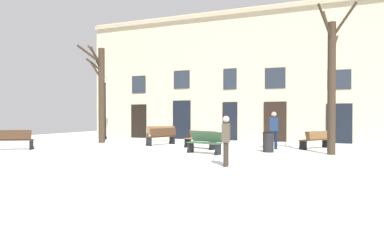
{
  "coord_description": "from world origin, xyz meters",
  "views": [
    {
      "loc": [
        6.04,
        -13.4,
        1.57
      ],
      "look_at": [
        0.0,
        1.52,
        1.36
      ],
      "focal_mm": 32.07,
      "sensor_mm": 36.0,
      "label": 1
    }
  ],
  "objects_px": {
    "litter_bin": "(268,142)",
    "bench_back_to_back_left": "(13,140)",
    "bench_facing_shops": "(162,136)",
    "bench_far_corner": "(201,139)",
    "tree_center": "(101,91)",
    "bench_back_to_back_right": "(316,139)",
    "tree_near_facade": "(332,82)",
    "person_by_shop_door": "(226,139)",
    "person_crossing_plaza": "(274,128)",
    "bench_near_center_tree": "(161,134)",
    "bench_near_lamp": "(205,142)",
    "streetlamp": "(105,101)"
  },
  "relations": [
    {
      "from": "tree_near_facade",
      "to": "bench_near_center_tree",
      "type": "height_order",
      "value": "tree_near_facade"
    },
    {
      "from": "tree_near_facade",
      "to": "tree_center",
      "type": "xyz_separation_m",
      "value": [
        -12.34,
        1.47,
        0.06
      ]
    },
    {
      "from": "tree_near_facade",
      "to": "person_by_shop_door",
      "type": "height_order",
      "value": "tree_near_facade"
    },
    {
      "from": "tree_near_facade",
      "to": "bench_back_to_back_right",
      "type": "relative_size",
      "value": 3.24
    },
    {
      "from": "tree_near_facade",
      "to": "bench_far_corner",
      "type": "bearing_deg",
      "value": 176.37
    },
    {
      "from": "tree_center",
      "to": "person_crossing_plaza",
      "type": "bearing_deg",
      "value": -0.71
    },
    {
      "from": "tree_near_facade",
      "to": "person_by_shop_door",
      "type": "xyz_separation_m",
      "value": [
        -3.03,
        -4.68,
        -2.08
      ]
    },
    {
      "from": "litter_bin",
      "to": "bench_far_corner",
      "type": "height_order",
      "value": "litter_bin"
    },
    {
      "from": "tree_near_facade",
      "to": "bench_back_to_back_left",
      "type": "relative_size",
      "value": 3.56
    },
    {
      "from": "bench_facing_shops",
      "to": "bench_far_corner",
      "type": "relative_size",
      "value": 0.99
    },
    {
      "from": "bench_back_to_back_left",
      "to": "person_crossing_plaza",
      "type": "xyz_separation_m",
      "value": [
        10.96,
        4.84,
        0.5
      ]
    },
    {
      "from": "bench_near_lamp",
      "to": "bench_far_corner",
      "type": "height_order",
      "value": "bench_near_lamp"
    },
    {
      "from": "bench_near_lamp",
      "to": "bench_back_to_back_right",
      "type": "relative_size",
      "value": 0.87
    },
    {
      "from": "person_by_shop_door",
      "to": "bench_back_to_back_right",
      "type": "bearing_deg",
      "value": -26.88
    },
    {
      "from": "bench_back_to_back_left",
      "to": "person_by_shop_door",
      "type": "xyz_separation_m",
      "value": [
        10.41,
        -1.19,
        0.38
      ]
    },
    {
      "from": "tree_near_facade",
      "to": "streetlamp",
      "type": "distance_m",
      "value": 14.47
    },
    {
      "from": "bench_near_center_tree",
      "to": "person_by_shop_door",
      "type": "relative_size",
      "value": 1.05
    },
    {
      "from": "litter_bin",
      "to": "bench_facing_shops",
      "type": "xyz_separation_m",
      "value": [
        -5.85,
        1.44,
        0.04
      ]
    },
    {
      "from": "tree_center",
      "to": "litter_bin",
      "type": "bearing_deg",
      "value": -8.83
    },
    {
      "from": "tree_near_facade",
      "to": "tree_center",
      "type": "distance_m",
      "value": 12.43
    },
    {
      "from": "streetlamp",
      "to": "bench_back_to_back_left",
      "type": "height_order",
      "value": "streetlamp"
    },
    {
      "from": "tree_near_facade",
      "to": "litter_bin",
      "type": "relative_size",
      "value": 6.98
    },
    {
      "from": "bench_back_to_back_right",
      "to": "bench_back_to_back_left",
      "type": "bearing_deg",
      "value": -33.24
    },
    {
      "from": "bench_near_center_tree",
      "to": "bench_near_lamp",
      "type": "relative_size",
      "value": 1.02
    },
    {
      "from": "bench_facing_shops",
      "to": "bench_far_corner",
      "type": "distance_m",
      "value": 2.79
    },
    {
      "from": "streetlamp",
      "to": "bench_back_to_back_left",
      "type": "relative_size",
      "value": 2.48
    },
    {
      "from": "bench_back_to_back_right",
      "to": "bench_facing_shops",
      "type": "bearing_deg",
      "value": -51.09
    },
    {
      "from": "litter_bin",
      "to": "bench_near_lamp",
      "type": "bearing_deg",
      "value": -145.65
    },
    {
      "from": "litter_bin",
      "to": "tree_center",
      "type": "bearing_deg",
      "value": 171.17
    },
    {
      "from": "tree_near_facade",
      "to": "bench_facing_shops",
      "type": "bearing_deg",
      "value": 170.56
    },
    {
      "from": "tree_near_facade",
      "to": "bench_far_corner",
      "type": "xyz_separation_m",
      "value": [
        -5.76,
        0.37,
        -2.48
      ]
    },
    {
      "from": "tree_center",
      "to": "person_crossing_plaza",
      "type": "relative_size",
      "value": 3.21
    },
    {
      "from": "bench_back_to_back_left",
      "to": "bench_far_corner",
      "type": "distance_m",
      "value": 8.6
    },
    {
      "from": "tree_near_facade",
      "to": "bench_back_to_back_right",
      "type": "height_order",
      "value": "tree_near_facade"
    },
    {
      "from": "bench_facing_shops",
      "to": "bench_near_lamp",
      "type": "relative_size",
      "value": 1.15
    },
    {
      "from": "bench_back_to_back_left",
      "to": "bench_far_corner",
      "type": "relative_size",
      "value": 0.91
    },
    {
      "from": "streetlamp",
      "to": "bench_facing_shops",
      "type": "relative_size",
      "value": 2.27
    },
    {
      "from": "tree_near_facade",
      "to": "person_crossing_plaza",
      "type": "height_order",
      "value": "tree_near_facade"
    },
    {
      "from": "bench_far_corner",
      "to": "tree_center",
      "type": "bearing_deg",
      "value": -164.7
    },
    {
      "from": "bench_facing_shops",
      "to": "tree_near_facade",
      "type": "bearing_deg",
      "value": 101.32
    },
    {
      "from": "tree_near_facade",
      "to": "bench_far_corner",
      "type": "relative_size",
      "value": 3.23
    },
    {
      "from": "bench_back_to_back_left",
      "to": "bench_facing_shops",
      "type": "bearing_deg",
      "value": -165.02
    },
    {
      "from": "bench_facing_shops",
      "to": "bench_back_to_back_left",
      "type": "bearing_deg",
      "value": -25.4
    },
    {
      "from": "bench_near_lamp",
      "to": "bench_back_to_back_right",
      "type": "distance_m",
      "value": 5.69
    },
    {
      "from": "litter_bin",
      "to": "bench_back_to_back_left",
      "type": "bearing_deg",
      "value": -162.55
    },
    {
      "from": "bench_back_to_back_right",
      "to": "person_by_shop_door",
      "type": "height_order",
      "value": "person_by_shop_door"
    },
    {
      "from": "litter_bin",
      "to": "bench_back_to_back_right",
      "type": "xyz_separation_m",
      "value": [
        1.84,
        2.3,
        0.02
      ]
    },
    {
      "from": "tree_near_facade",
      "to": "person_by_shop_door",
      "type": "distance_m",
      "value": 5.95
    },
    {
      "from": "streetlamp",
      "to": "litter_bin",
      "type": "height_order",
      "value": "streetlamp"
    },
    {
      "from": "tree_near_facade",
      "to": "bench_near_lamp",
      "type": "distance_m",
      "value": 5.66
    }
  ]
}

